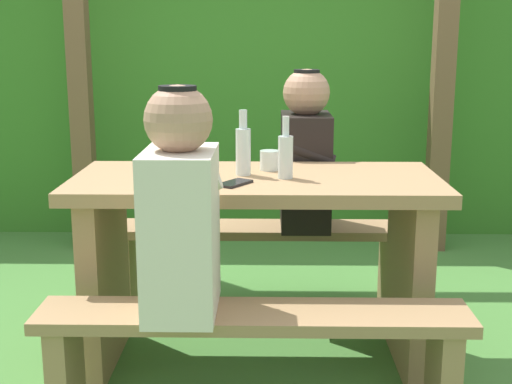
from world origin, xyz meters
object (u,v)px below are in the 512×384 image
at_px(person_white_shirt, 181,210).
at_px(person_black_coat, 305,155).
at_px(bench_far, 258,250).
at_px(bottle_right, 243,149).
at_px(cell_phone, 234,183).
at_px(bench_near, 253,345).
at_px(bottle_left, 286,155).
at_px(drinking_glass, 270,160).
at_px(picnic_table, 256,238).

height_order(person_white_shirt, person_black_coat, same).
bearing_deg(bench_far, person_black_coat, -0.88).
relative_size(person_black_coat, bottle_right, 2.86).
bearing_deg(cell_phone, bench_near, -44.89).
xyz_separation_m(bottle_left, cell_phone, (-0.19, -0.12, -0.08)).
relative_size(person_white_shirt, person_black_coat, 1.00).
bearing_deg(bench_far, bottle_right, -95.83).
bearing_deg(person_white_shirt, bottle_left, 54.58).
bearing_deg(bench_near, drinking_glass, 85.29).
bearing_deg(bottle_left, cell_phone, -147.33).
bearing_deg(picnic_table, drinking_glass, 67.89).
height_order(bench_near, drinking_glass, drinking_glass).
bearing_deg(drinking_glass, bench_near, -94.71).
relative_size(bench_near, cell_phone, 10.00).
height_order(bench_near, bench_far, same).
bearing_deg(person_black_coat, picnic_table, -113.02).
distance_m(drinking_glass, bottle_left, 0.18).
xyz_separation_m(bench_near, bottle_left, (0.11, 0.48, 0.55)).
bearing_deg(drinking_glass, bench_far, 97.90).
xyz_separation_m(drinking_glass, cell_phone, (-0.13, -0.28, -0.03)).
bearing_deg(person_white_shirt, person_black_coat, 66.49).
height_order(person_white_shirt, drinking_glass, person_white_shirt).
distance_m(bench_far, bottle_left, 0.78).
height_order(bench_near, bottle_right, bottle_right).
distance_m(bottle_left, bottle_right, 0.17).
distance_m(picnic_table, bench_far, 0.55).
height_order(bench_far, person_white_shirt, person_white_shirt).
distance_m(bench_far, person_white_shirt, 1.14).
xyz_separation_m(picnic_table, drinking_glass, (0.05, 0.13, 0.29)).
xyz_separation_m(bench_near, bottle_right, (-0.05, 0.54, 0.56)).
distance_m(person_black_coat, cell_phone, 0.72).
bearing_deg(cell_phone, bottle_right, 115.19).
bearing_deg(person_black_coat, cell_phone, -113.75).
height_order(picnic_table, bottle_right, bottle_right).
height_order(person_black_coat, drinking_glass, person_black_coat).
height_order(drinking_glass, bottle_right, bottle_right).
distance_m(person_white_shirt, drinking_glass, 0.70).
bearing_deg(person_white_shirt, picnic_table, 66.01).
xyz_separation_m(picnic_table, bottle_right, (-0.05, 0.03, 0.35)).
bearing_deg(person_black_coat, bottle_right, -118.89).
bearing_deg(picnic_table, person_black_coat, 66.98).
relative_size(bench_near, person_white_shirt, 1.95).
distance_m(drinking_glass, cell_phone, 0.31).
bearing_deg(bottle_right, bench_near, -84.75).
xyz_separation_m(bottle_right, cell_phone, (-0.03, -0.18, -0.10)).
bearing_deg(person_black_coat, person_white_shirt, -113.51).
bearing_deg(bench_near, cell_phone, 101.83).
relative_size(bottle_right, cell_phone, 1.79).
height_order(picnic_table, cell_phone, cell_phone).
bearing_deg(bench_far, picnic_table, -90.00).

